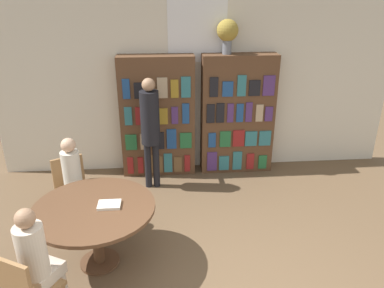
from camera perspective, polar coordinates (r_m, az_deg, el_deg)
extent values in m
cube|color=beige|center=(6.07, 0.75, 9.67)|extent=(6.40, 0.06, 3.00)
cube|color=white|center=(5.89, 0.83, 17.66)|extent=(0.90, 0.01, 1.10)
cube|color=brown|center=(6.01, -5.26, 4.17)|extent=(1.17, 0.32, 1.94)
cube|color=maroon|center=(6.17, -9.36, -3.25)|extent=(0.09, 0.02, 0.29)
cube|color=maroon|center=(6.16, -7.82, -3.22)|extent=(0.09, 0.02, 0.28)
cube|color=brown|center=(6.14, -6.40, -3.03)|extent=(0.10, 0.02, 0.32)
cube|color=brown|center=(6.14, -4.99, -3.10)|extent=(0.11, 0.02, 0.29)
cube|color=#2D707A|center=(6.14, -3.67, -2.89)|extent=(0.14, 0.02, 0.33)
cube|color=brown|center=(6.15, -2.16, -3.12)|extent=(0.13, 0.02, 0.26)
cube|color=maroon|center=(6.16, -0.72, -2.95)|extent=(0.09, 0.02, 0.29)
cube|color=#236638|center=(6.00, -9.26, 0.25)|extent=(0.18, 0.02, 0.26)
cube|color=tan|center=(5.98, -7.21, 0.35)|extent=(0.14, 0.02, 0.27)
cube|color=black|center=(5.97, -5.17, 0.50)|extent=(0.19, 0.02, 0.29)
cube|color=navy|center=(5.96, -3.13, 0.78)|extent=(0.15, 0.02, 0.33)
cube|color=#236638|center=(5.99, -0.96, 0.54)|extent=(0.19, 0.02, 0.26)
cube|color=#2D707A|center=(5.84, -9.70, 4.19)|extent=(0.11, 0.02, 0.29)
cube|color=maroon|center=(5.83, -7.95, 4.24)|extent=(0.14, 0.02, 0.29)
cube|color=navy|center=(5.83, -6.08, 4.15)|extent=(0.11, 0.02, 0.25)
cube|color=olive|center=(5.83, -4.35, 4.23)|extent=(0.13, 0.02, 0.26)
cube|color=#4C2D6B|center=(5.83, -2.64, 4.37)|extent=(0.10, 0.02, 0.27)
cube|color=navy|center=(5.83, -0.97, 4.65)|extent=(0.11, 0.02, 0.33)
cube|color=navy|center=(5.72, -10.01, 8.25)|extent=(0.11, 0.02, 0.30)
cube|color=black|center=(5.72, -8.16, 8.05)|extent=(0.13, 0.02, 0.24)
cube|color=#236638|center=(5.71, -6.34, 8.07)|extent=(0.10, 0.02, 0.23)
cube|color=tan|center=(5.70, -4.54, 8.52)|extent=(0.16, 0.02, 0.31)
cube|color=olive|center=(5.70, -2.67, 8.41)|extent=(0.12, 0.02, 0.28)
cube|color=#2D707A|center=(5.71, -0.94, 8.65)|extent=(0.14, 0.02, 0.32)
cube|color=brown|center=(6.13, 6.93, 4.49)|extent=(1.17, 0.32, 1.94)
cube|color=#4C2D6B|center=(6.19, 3.06, -2.65)|extent=(0.16, 0.02, 0.33)
cube|color=#2D707A|center=(6.23, 4.88, -2.91)|extent=(0.17, 0.02, 0.25)
cube|color=#2D707A|center=(6.26, 6.90, -2.53)|extent=(0.15, 0.02, 0.32)
cube|color=maroon|center=(6.31, 8.85, -2.62)|extent=(0.12, 0.02, 0.28)
cube|color=#236638|center=(6.37, 10.69, -2.70)|extent=(0.14, 0.02, 0.24)
cube|color=navy|center=(6.03, 3.08, 0.59)|extent=(0.12, 0.02, 0.25)
cube|color=#236638|center=(6.06, 5.09, 0.75)|extent=(0.18, 0.02, 0.27)
cube|color=maroon|center=(6.09, 7.11, 0.87)|extent=(0.19, 0.02, 0.28)
cube|color=#2D707A|center=(6.14, 8.98, 0.80)|extent=(0.19, 0.02, 0.25)
cube|color=#2D707A|center=(6.20, 11.04, 0.87)|extent=(0.19, 0.02, 0.25)
cube|color=black|center=(5.87, 2.86, 4.64)|extent=(0.13, 0.02, 0.30)
cube|color=black|center=(5.89, 4.33, 4.74)|extent=(0.13, 0.02, 0.32)
cube|color=#4C2D6B|center=(5.92, 5.86, 4.72)|extent=(0.10, 0.02, 0.31)
cube|color=navy|center=(5.95, 7.30, 4.72)|extent=(0.11, 0.02, 0.30)
cube|color=#4C2D6B|center=(5.97, 8.66, 4.82)|extent=(0.10, 0.02, 0.32)
cube|color=tan|center=(6.02, 10.23, 4.67)|extent=(0.11, 0.02, 0.28)
cube|color=#4C2D6B|center=(6.07, 11.62, 4.50)|extent=(0.12, 0.02, 0.24)
cube|color=black|center=(5.75, 3.35, 8.65)|extent=(0.13, 0.02, 0.30)
cube|color=navy|center=(5.79, 5.46, 8.33)|extent=(0.17, 0.02, 0.23)
cube|color=#2D707A|center=(5.82, 7.58, 8.79)|extent=(0.14, 0.02, 0.33)
cube|color=black|center=(5.88, 9.51, 8.40)|extent=(0.18, 0.02, 0.25)
cube|color=#4C2D6B|center=(5.93, 11.64, 8.70)|extent=(0.18, 0.02, 0.31)
cylinder|color=slate|center=(5.83, 5.35, 14.54)|extent=(0.14, 0.14, 0.22)
sphere|color=olive|center=(5.80, 5.44, 16.88)|extent=(0.32, 0.32, 0.32)
cylinder|color=brown|center=(4.58, -13.83, -16.98)|extent=(0.44, 0.44, 0.03)
cylinder|color=brown|center=(4.37, -14.28, -13.43)|extent=(0.12, 0.12, 0.68)
cylinder|color=brown|center=(4.17, -14.76, -9.46)|extent=(1.31, 1.31, 0.04)
cube|color=olive|center=(3.60, -25.64, -18.56)|extent=(0.37, 0.22, 0.45)
cube|color=olive|center=(5.10, -17.49, -7.47)|extent=(0.54, 0.54, 0.04)
cube|color=olive|center=(5.14, -18.33, -4.20)|extent=(0.37, 0.21, 0.45)
cylinder|color=olive|center=(5.10, -14.84, -9.99)|extent=(0.04, 0.04, 0.39)
cylinder|color=olive|center=(5.04, -18.59, -10.91)|extent=(0.04, 0.04, 0.39)
cylinder|color=olive|center=(5.38, -15.93, -8.22)|extent=(0.04, 0.04, 0.39)
cylinder|color=olive|center=(5.32, -19.46, -9.06)|extent=(0.04, 0.04, 0.39)
cube|color=beige|center=(4.94, -17.19, -7.40)|extent=(0.35, 0.39, 0.12)
cylinder|color=beige|center=(4.86, -17.86, -3.82)|extent=(0.23, 0.23, 0.50)
sphere|color=tan|center=(4.72, -18.36, -0.17)|extent=(0.18, 0.18, 0.18)
cylinder|color=beige|center=(5.00, -15.78, -10.56)|extent=(0.10, 0.10, 0.43)
cylinder|color=beige|center=(4.98, -17.17, -10.90)|extent=(0.10, 0.10, 0.43)
cube|color=beige|center=(3.85, -21.60, -17.84)|extent=(0.37, 0.40, 0.12)
cylinder|color=beige|center=(3.62, -23.22, -14.78)|extent=(0.25, 0.25, 0.50)
sphere|color=#A37A5B|center=(3.44, -24.11, -10.32)|extent=(0.17, 0.17, 0.17)
cylinder|color=beige|center=(4.13, -20.63, -19.58)|extent=(0.10, 0.10, 0.43)
cylinder|color=black|center=(5.77, -6.72, -3.22)|extent=(0.10, 0.10, 0.73)
cylinder|color=black|center=(5.77, -5.47, -3.18)|extent=(0.10, 0.10, 0.73)
cylinder|color=black|center=(5.48, -6.43, 3.97)|extent=(0.28, 0.28, 0.79)
sphere|color=#A37A5B|center=(5.34, -6.67, 8.96)|extent=(0.19, 0.19, 0.19)
cylinder|color=black|center=(5.66, -5.62, 6.76)|extent=(0.07, 0.30, 0.07)
cube|color=silver|center=(4.12, -12.50, -9.03)|extent=(0.24, 0.18, 0.03)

